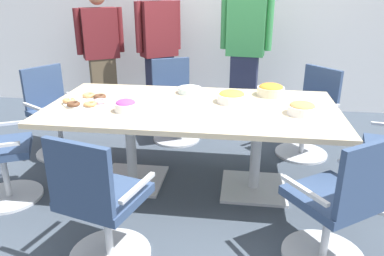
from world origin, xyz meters
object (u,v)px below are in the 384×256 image
Objects in this scene: person_standing_2 at (245,48)px; snack_bowl_chips_orange at (271,90)px; office_chair_2 at (175,105)px; person_standing_1 at (159,50)px; conference_table at (192,120)px; snack_bowl_candy_mix at (126,105)px; snack_bowl_cookies at (302,108)px; snack_bowl_chips_yellow at (232,97)px; person_standing_0 at (101,53)px; donut_platter at (85,101)px; office_chair_3 at (55,116)px; office_chair_1 at (308,117)px; plate_stack at (190,90)px; office_chair_6 at (337,209)px; office_chair_5 at (100,208)px.

snack_bowl_chips_orange is at bearing 108.97° from person_standing_2.
person_standing_1 reaches higher than office_chair_2.
snack_bowl_candy_mix is (-0.50, -0.21, 0.17)m from conference_table.
person_standing_2 is 1.78m from snack_bowl_cookies.
person_standing_2 is 1.48m from snack_bowl_chips_yellow.
donut_platter is at bearing 75.38° from person_standing_0.
office_chair_3 is at bearing 177.10° from snack_bowl_chips_orange.
office_chair_1 is 0.49× the size of person_standing_2.
person_standing_1 is at bearing 113.44° from plate_stack.
conference_table is 11.24× the size of plate_stack.
plate_stack is at bearing 116.58° from office_chair_3.
office_chair_6 reaches higher than snack_bowl_chips_yellow.
office_chair_2 reaches higher than conference_table.
office_chair_6 reaches higher than snack_bowl_cookies.
office_chair_1 is 1.00× the size of office_chair_6.
person_standing_2 is at bearing 67.84° from plate_stack.
office_chair_3 is 0.49× the size of person_standing_2.
person_standing_0 is 0.94× the size of person_standing_1.
office_chair_1 is at bearing 23.68° from donut_platter.
snack_bowl_chips_yellow is 0.66× the size of donut_platter.
office_chair_5 is at bearing 151.58° from office_chair_6.
person_standing_2 reaches higher than conference_table.
person_standing_0 is 1.91m from plate_stack.
plate_stack is (-0.74, -0.02, -0.03)m from snack_bowl_chips_orange.
conference_table is 0.92m from donut_platter.
person_standing_1 is 7.07× the size of snack_bowl_chips_yellow.
person_standing_1 is 1.94m from snack_bowl_candy_mix.
snack_bowl_candy_mix is at bearing -156.79° from snack_bowl_chips_yellow.
office_chair_1 is at bearing 144.84° from office_chair_2.
office_chair_3 is at bearing 165.64° from snack_bowl_cookies.
person_standing_1 reaches higher than plate_stack.
office_chair_6 is at bearing -74.45° from snack_bowl_chips_orange.
person_standing_0 is at bearing 28.73° from office_chair_1.
donut_platter reaches higher than conference_table.
office_chair_6 is 0.89m from snack_bowl_cookies.
office_chair_2 is 1.36m from snack_bowl_candy_mix.
snack_bowl_chips_yellow is at bearing -31.10° from plate_stack.
snack_bowl_chips_yellow reaches higher than snack_bowl_candy_mix.
plate_stack is (0.35, 1.45, 0.37)m from office_chair_5.
office_chair_2 reaches higher than snack_bowl_chips_yellow.
person_standing_0 reaches higher than office_chair_1.
snack_bowl_cookies is (1.22, -1.18, 0.39)m from office_chair_2.
snack_bowl_candy_mix is (1.01, -0.72, 0.39)m from office_chair_3.
snack_bowl_chips_yellow is (-0.10, -1.47, -0.19)m from person_standing_2.
person_standing_2 is (-0.68, 0.77, 0.58)m from office_chair_1.
office_chair_3 is at bearing 37.16° from person_standing_2.
office_chair_6 is (1.37, -1.96, 0.00)m from office_chair_2.
office_chair_3 is (-1.17, -0.57, 0.00)m from office_chair_2.
snack_bowl_cookies is at bearing 110.73° from person_standing_0.
office_chair_6 is at bearing 102.40° from person_standing_0.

